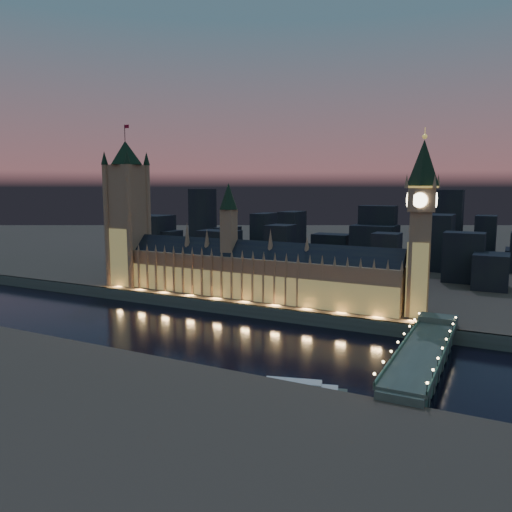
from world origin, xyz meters
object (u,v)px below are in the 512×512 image
at_px(palace_of_westminster, 253,271).
at_px(westminster_bridge, 424,356).
at_px(river_boat, 293,387).
at_px(elizabeth_tower, 421,213).
at_px(victoria_tower, 127,206).

xyz_separation_m(palace_of_westminster, westminster_bridge, (122.62, -65.19, -20.39)).
bearing_deg(river_boat, elizabeth_tower, 75.85).
relative_size(palace_of_westminster, elizabeth_tower, 1.86).
xyz_separation_m(elizabeth_tower, westminster_bridge, (13.95, -65.37, -62.47)).
bearing_deg(palace_of_westminster, victoria_tower, 179.91).
distance_m(victoria_tower, elizabeth_tower, 218.00).
height_order(elizabeth_tower, river_boat, elizabeth_tower).
bearing_deg(victoria_tower, river_boat, -31.91).
bearing_deg(westminster_bridge, elizabeth_tower, 102.05).
bearing_deg(victoria_tower, elizabeth_tower, -0.00).
relative_size(victoria_tower, westminster_bridge, 1.08).
distance_m(palace_of_westminster, elizabeth_tower, 116.53).
height_order(palace_of_westminster, victoria_tower, victoria_tower).
distance_m(victoria_tower, river_boat, 231.87).
bearing_deg(victoria_tower, westminster_bridge, -15.74).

